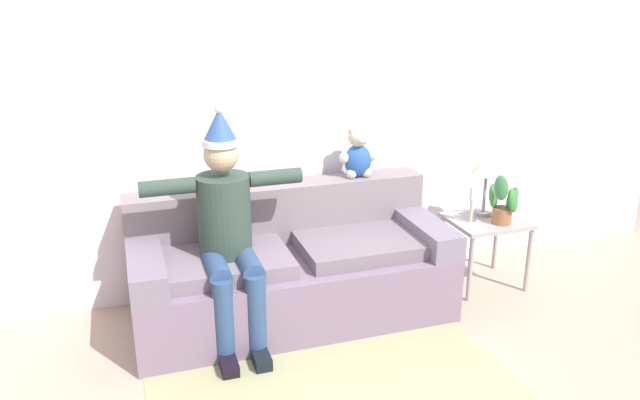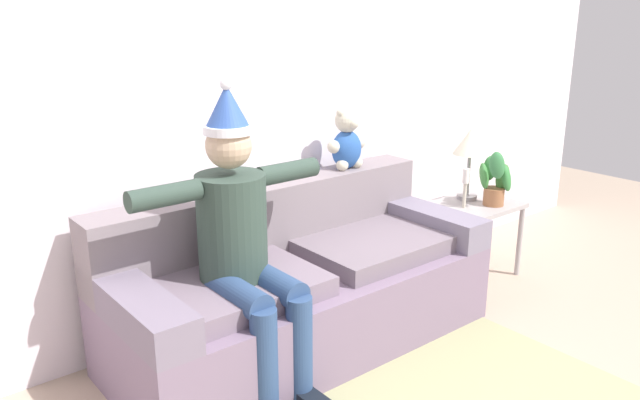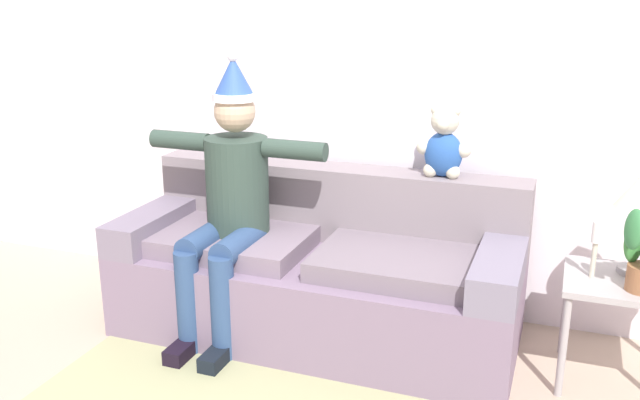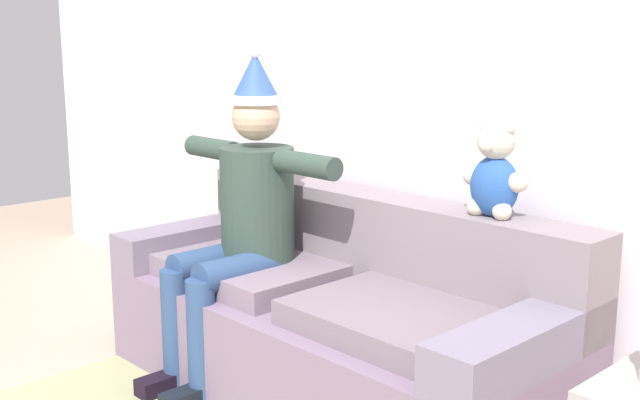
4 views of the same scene
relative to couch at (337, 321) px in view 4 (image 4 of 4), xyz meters
The scene contains 4 objects.
back_wall 1.14m from the couch, 90.00° to the left, with size 7.00×0.10×2.70m, color white.
couch is the anchor object (origin of this frame).
person_seated 0.65m from the couch, 159.66° to the right, with size 1.02×0.77×1.53m.
teddy_bear 0.96m from the couch, 24.55° to the left, with size 0.29×0.17×0.38m.
Camera 4 is at (2.32, -1.26, 1.56)m, focal length 44.00 mm.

